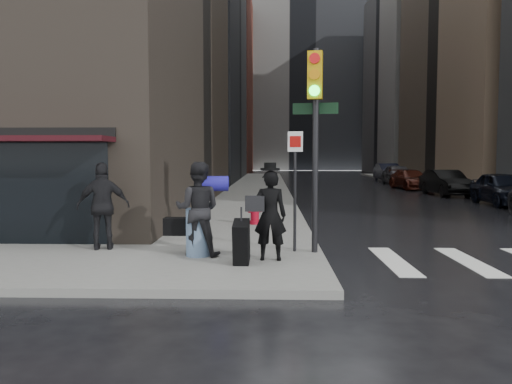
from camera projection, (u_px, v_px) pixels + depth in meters
ground at (228, 270)px, 9.86m from camera, size 140.00×140.00×0.00m
sidewalk_left at (259, 186)px, 36.78m from camera, size 4.00×50.00×0.15m
sidewalk_right at (444, 186)px, 36.39m from camera, size 3.00×50.00×0.15m
bldg_left_mid at (124, 0)px, 46.92m from camera, size 22.00×24.00×34.00m
bldg_left_far at (174, 81)px, 71.13m from camera, size 22.00×20.00×26.00m
bldg_right_far at (460, 79)px, 66.06m from camera, size 22.00×20.00×25.00m
bldg_distant at (300, 77)px, 86.32m from camera, size 40.00×12.00×32.00m
man_overcoat at (264, 219)px, 9.98m from camera, size 1.06×1.00×2.01m
man_jeans at (198, 209)px, 10.49m from camera, size 1.41×0.79×1.99m
man_greycoat at (103, 206)px, 11.23m from camera, size 1.24×0.76×1.97m
traffic_light at (313, 122)px, 10.68m from camera, size 1.09×0.57×4.41m
fire_hydrant at (255, 213)px, 15.50m from camera, size 0.46×0.35×0.79m
parked_car_1 at (503, 188)px, 23.03m from camera, size 2.05×4.65×1.55m
parked_car_2 at (446, 183)px, 28.64m from camera, size 1.84×4.59×1.48m
parked_car_3 at (411, 179)px, 34.25m from camera, size 2.32×4.82×1.35m
parked_car_4 at (398, 175)px, 39.82m from camera, size 1.98×4.79×1.62m
parked_car_5 at (388, 172)px, 45.40m from camera, size 1.75×4.96×1.63m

